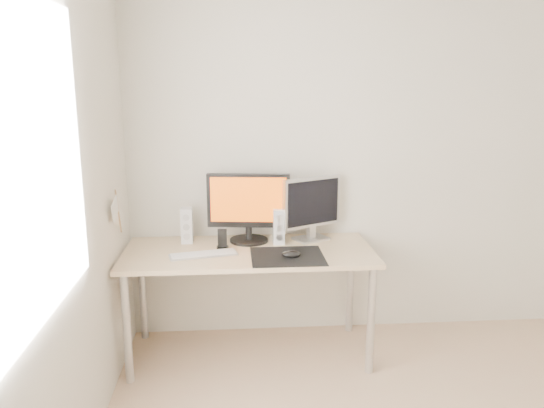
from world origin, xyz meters
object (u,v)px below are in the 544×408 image
speaker_right (279,226)px  main_monitor (249,205)px  desk (249,262)px  phone_dock (222,243)px  mouse (291,254)px  speaker_left (187,226)px  keyboard (203,254)px  second_monitor (312,205)px

speaker_right → main_monitor: bearing=165.0°
desk → phone_dock: phone_dock is taller
mouse → speaker_left: bearing=150.4°
speaker_left → keyboard: (0.12, -0.29, -0.11)m
speaker_right → phone_dock: 0.39m
mouse → second_monitor: 0.47m
speaker_right → desk: bearing=-147.5°
second_monitor → mouse: bearing=-115.3°
speaker_left → keyboard: speaker_left is taller
keyboard → second_monitor: bearing=21.9°
speaker_left → main_monitor: bearing=-1.8°
main_monitor → speaker_right: bearing=-15.0°
main_monitor → speaker_left: main_monitor is taller
speaker_left → speaker_right: same height
mouse → main_monitor: 0.50m
keyboard → phone_dock: bearing=45.5°
mouse → phone_dock: 0.47m
desk → phone_dock: 0.21m
mouse → second_monitor: size_ratio=0.27×
desk → speaker_right: speaker_right is taller
desk → keyboard: bearing=-162.7°
main_monitor → speaker_right: size_ratio=2.32×
mouse → main_monitor: size_ratio=0.21×
keyboard → speaker_right: bearing=24.1°
speaker_right → mouse: bearing=-80.8°
speaker_left → phone_dock: (0.24, -0.17, -0.08)m
second_monitor → keyboard: size_ratio=1.00×
phone_dock → desk: bearing=-10.0°
speaker_left → keyboard: bearing=-66.9°
desk → second_monitor: (0.43, 0.20, 0.32)m
desk → keyboard: size_ratio=3.67×
main_monitor → speaker_right: main_monitor is taller
mouse → speaker_left: speaker_left is taller
phone_dock → keyboard: bearing=-134.5°
mouse → keyboard: (-0.54, 0.09, -0.02)m
mouse → second_monitor: second_monitor is taller
second_monitor → speaker_left: second_monitor is taller
desk → keyboard: 0.31m
desk → speaker_right: 0.31m
mouse → desk: mouse is taller
mouse → desk: (-0.25, 0.18, -0.10)m
second_monitor → speaker_left: 0.85m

